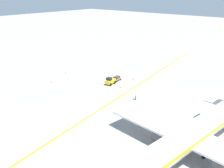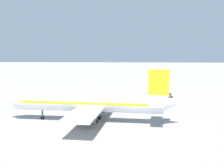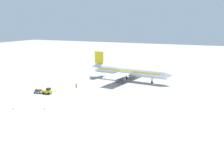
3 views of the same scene
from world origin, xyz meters
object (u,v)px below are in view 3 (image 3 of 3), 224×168
Objects in this scene: traffic_cone_mid_apron at (44,109)px; baggage_cart_trailing at (38,91)px; baggage_tug_white at (47,91)px; airplane_at_gate at (128,71)px; ground_crew_worker at (76,85)px; traffic_cone_far_edge at (55,90)px; traffic_cone_near_nose at (36,89)px; traffic_cone_by_wingtip at (13,108)px.

baggage_cart_trailing is at bearing -134.95° from traffic_cone_mid_apron.
baggage_tug_white is 5.78× the size of traffic_cone_mid_apron.
airplane_at_gate reaches higher than traffic_cone_mid_apron.
ground_crew_worker reaches higher than traffic_cone_far_edge.
airplane_at_gate is 64.62× the size of traffic_cone_near_nose.
baggage_cart_trailing is at bearing -33.14° from airplane_at_gate.
traffic_cone_near_nose is at bearing -133.86° from traffic_cone_mid_apron.
traffic_cone_mid_apron is at bearing 35.38° from baggage_tug_white.
airplane_at_gate is 64.62× the size of traffic_cone_mid_apron.
baggage_tug_white reaches higher than ground_crew_worker.
airplane_at_gate is 47.84m from traffic_cone_by_wingtip.
traffic_cone_near_nose and traffic_cone_by_wingtip have the same top height.
traffic_cone_mid_apron is 1.00× the size of traffic_cone_by_wingtip.
baggage_cart_trailing reaches higher than traffic_cone_by_wingtip.
baggage_cart_trailing is 5.04× the size of traffic_cone_far_edge.
airplane_at_gate is 33.65m from baggage_tug_white.
traffic_cone_near_nose is at bearing -156.08° from traffic_cone_by_wingtip.
traffic_cone_mid_apron is 8.31m from traffic_cone_by_wingtip.
traffic_cone_mid_apron is (12.32, 12.34, -0.49)m from baggage_cart_trailing.
baggage_tug_white is at bearing -3.13° from traffic_cone_far_edge.
airplane_at_gate is 42.88m from traffic_cone_mid_apron.
traffic_cone_near_nose is (-2.91, -3.51, -0.49)m from baggage_cart_trailing.
baggage_cart_trailing is 4.58m from traffic_cone_near_nose.
airplane_at_gate reaches higher than traffic_cone_far_edge.
baggage_tug_white reaches higher than traffic_cone_mid_apron.
traffic_cone_mid_apron is at bearing -9.60° from airplane_at_gate.
baggage_tug_white is at bearing -144.62° from traffic_cone_mid_apron.
airplane_at_gate is at bearing 147.96° from traffic_cone_far_edge.
ground_crew_worker is at bearing -167.75° from traffic_cone_mid_apron.
airplane_at_gate reaches higher than ground_crew_worker.
traffic_cone_mid_apron and traffic_cone_by_wingtip have the same top height.
traffic_cone_near_nose is at bearing -51.45° from ground_crew_worker.
traffic_cone_far_edge is at bearing 140.81° from baggage_cart_trailing.
traffic_cone_mid_apron is at bearing 112.87° from traffic_cone_by_wingtip.
baggage_tug_white is 3.30m from baggage_cart_trailing.
baggage_cart_trailing is at bearing -32.15° from ground_crew_worker.
traffic_cone_far_edge is (-16.58, -8.87, 0.00)m from traffic_cone_mid_apron.
traffic_cone_by_wingtip is at bearing 23.92° from traffic_cone_near_nose.
traffic_cone_by_wingtip is at bearing 3.49° from traffic_cone_far_edge.
traffic_cone_far_edge is (25.56, -16.00, -3.43)m from airplane_at_gate.
ground_crew_worker is at bearing 160.34° from baggage_tug_white.
ground_crew_worker is 3.05× the size of traffic_cone_far_edge.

